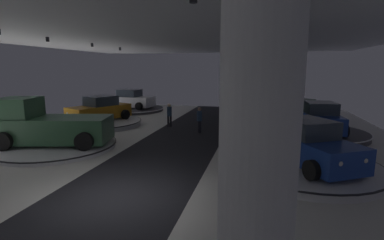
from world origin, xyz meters
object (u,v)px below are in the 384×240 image
(display_platform_deep_right, at_px, (277,116))
(display_platform_mid_right, at_px, (307,167))
(display_platform_far_right, at_px, (318,133))
(display_car_mid_right, at_px, (308,144))
(display_platform_mid_left, at_px, (56,146))
(display_car_far_right, at_px, (319,118))
(display_car_deep_left, at_px, (131,100))
(display_platform_deep_left, at_px, (131,109))
(pickup_truck_deep_right, at_px, (275,102))
(visitor_walking_near, at_px, (199,118))
(display_car_far_left, at_px, (100,110))
(display_platform_far_left, at_px, (100,123))
(column_right, at_px, (258,153))
(pickup_truck_mid_left, at_px, (48,125))
(visitor_walking_far, at_px, (169,114))

(display_platform_deep_right, bearing_deg, display_platform_mid_right, -87.89)
(display_platform_mid_right, height_order, display_platform_far_right, display_platform_far_right)
(display_car_mid_right, relative_size, display_platform_deep_right, 0.80)
(display_platform_mid_left, relative_size, display_car_far_right, 1.34)
(display_car_mid_right, height_order, display_car_deep_left, display_car_mid_right)
(display_platform_deep_left, distance_m, pickup_truck_deep_right, 13.03)
(display_platform_deep_right, bearing_deg, display_platform_mid_left, -133.26)
(visitor_walking_near, bearing_deg, display_platform_deep_right, 53.99)
(display_platform_deep_left, xyz_separation_m, display_car_far_left, (0.97, -7.05, 0.95))
(display_platform_deep_left, xyz_separation_m, display_platform_far_right, (15.12, -7.14, 0.04))
(display_car_mid_right, xyz_separation_m, visitor_walking_near, (-5.42, 5.63, -0.18))
(display_platform_mid_right, relative_size, display_platform_deep_right, 0.98)
(display_car_deep_left, height_order, display_platform_far_right, display_car_deep_left)
(display_platform_far_left, height_order, visitor_walking_near, visitor_walking_near)
(column_right, relative_size, display_platform_far_right, 0.99)
(display_platform_far_left, bearing_deg, pickup_truck_mid_left, -83.12)
(pickup_truck_mid_left, xyz_separation_m, display_platform_deep_right, (11.51, 11.97, -0.98))
(display_car_deep_left, relative_size, display_car_far_left, 0.96)
(column_right, height_order, display_platform_far_right, column_right)
(pickup_truck_deep_right, distance_m, visitor_walking_near, 8.54)
(display_platform_deep_left, height_order, display_platform_far_right, display_platform_far_right)
(display_platform_far_right, bearing_deg, visitor_walking_far, 175.89)
(display_car_deep_left, height_order, pickup_truck_deep_right, pickup_truck_deep_right)
(pickup_truck_mid_left, bearing_deg, visitor_walking_near, 38.12)
(display_platform_mid_left, xyz_separation_m, display_platform_deep_right, (11.20, 11.90, 0.06))
(display_platform_far_right, distance_m, display_car_far_right, 0.91)
(pickup_truck_mid_left, bearing_deg, display_platform_mid_left, 13.45)
(display_platform_mid_left, distance_m, display_platform_far_left, 5.89)
(display_platform_mid_left, bearing_deg, display_platform_deep_right, 46.74)
(display_car_far_left, xyz_separation_m, visitor_walking_far, (4.87, 0.57, -0.19))
(visitor_walking_near, height_order, visitor_walking_far, same)
(display_car_deep_left, height_order, visitor_walking_far, display_car_deep_left)
(display_platform_deep_right, height_order, pickup_truck_deep_right, pickup_truck_deep_right)
(display_platform_mid_left, bearing_deg, display_platform_mid_right, -2.96)
(column_right, bearing_deg, display_platform_deep_right, 86.01)
(pickup_truck_deep_right, bearing_deg, display_platform_mid_left, -132.14)
(pickup_truck_deep_right, distance_m, visitor_walking_far, 9.15)
(column_right, distance_m, visitor_walking_far, 15.59)
(display_platform_mid_right, bearing_deg, pickup_truck_deep_right, 93.07)
(display_platform_mid_left, relative_size, visitor_walking_far, 3.66)
(pickup_truck_mid_left, xyz_separation_m, display_car_far_left, (-0.70, 5.90, -0.06))
(display_platform_mid_right, height_order, display_car_deep_left, display_car_deep_left)
(display_platform_far_right, distance_m, visitor_walking_far, 9.33)
(display_car_far_left, bearing_deg, display_car_deep_left, 98.10)
(display_car_deep_left, relative_size, visitor_walking_near, 2.77)
(display_platform_mid_left, relative_size, pickup_truck_mid_left, 1.03)
(display_platform_mid_right, relative_size, pickup_truck_deep_right, 1.05)
(pickup_truck_mid_left, bearing_deg, pickup_truck_deep_right, 47.23)
(display_car_deep_left, relative_size, display_platform_deep_right, 0.77)
(display_platform_mid_right, xyz_separation_m, display_car_mid_right, (-0.02, 0.03, 0.91))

